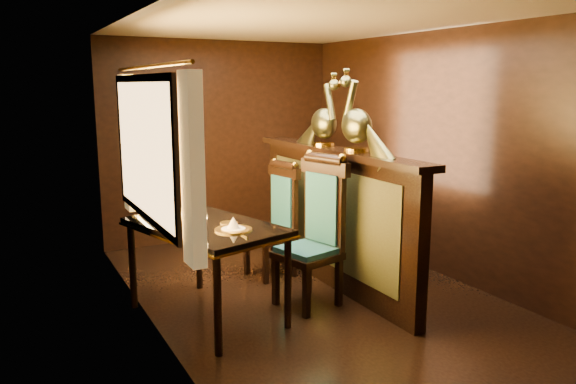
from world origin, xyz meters
name	(u,v)px	position (x,y,z in m)	size (l,w,h in m)	color
ground	(320,300)	(0.00, 0.00, 0.00)	(5.00, 5.00, 0.00)	black
room_shell	(313,128)	(-0.09, 0.02, 1.58)	(3.04, 5.04, 2.52)	black
partition	(334,215)	(0.32, 0.30, 0.71)	(0.26, 2.70, 1.36)	black
dining_table	(205,232)	(-1.06, 0.12, 0.75)	(1.19, 1.57, 1.02)	black
chair_left	(318,226)	(-0.04, -0.01, 0.72)	(0.60, 0.62, 1.38)	black
chair_right	(279,215)	(-0.01, 0.85, 0.63)	(0.50, 0.51, 1.20)	black
peacock_left	(357,110)	(0.33, -0.05, 1.73)	(0.23, 0.62, 0.74)	#1A4E3A
peacock_right	(324,110)	(0.33, 0.51, 1.71)	(0.22, 0.59, 0.71)	#1A4E3A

